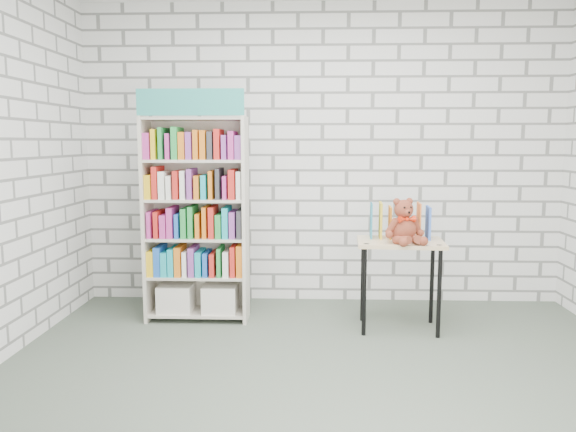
{
  "coord_description": "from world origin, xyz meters",
  "views": [
    {
      "loc": [
        -0.12,
        -3.33,
        1.53
      ],
      "look_at": [
        -0.28,
        0.95,
        0.96
      ],
      "focal_mm": 35.0,
      "sensor_mm": 36.0,
      "label": 1
    }
  ],
  "objects": [
    {
      "name": "bookshelf",
      "position": [
        -1.08,
        1.36,
        0.89
      ],
      "size": [
        0.87,
        0.34,
        1.95
      ],
      "color": "beige",
      "rests_on": "ground"
    },
    {
      "name": "room_shell",
      "position": [
        0.0,
        0.0,
        1.78
      ],
      "size": [
        4.52,
        4.02,
        2.81
      ],
      "color": "silver",
      "rests_on": "ground"
    },
    {
      "name": "table_books",
      "position": [
        0.62,
        1.26,
        0.88
      ],
      "size": [
        0.49,
        0.24,
        0.28
      ],
      "color": "teal",
      "rests_on": "display_table"
    },
    {
      "name": "display_table",
      "position": [
        0.62,
        1.15,
        0.63
      ],
      "size": [
        0.71,
        0.51,
        0.74
      ],
      "color": "tan",
      "rests_on": "ground"
    },
    {
      "name": "teddy_bear",
      "position": [
        0.63,
        1.04,
        0.88
      ],
      "size": [
        0.32,
        0.32,
        0.35
      ],
      "color": "maroon",
      "rests_on": "display_table"
    },
    {
      "name": "ground",
      "position": [
        0.0,
        0.0,
        0.0
      ],
      "size": [
        4.5,
        4.5,
        0.0
      ],
      "primitive_type": "plane",
      "color": "#485346",
      "rests_on": "ground"
    }
  ]
}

